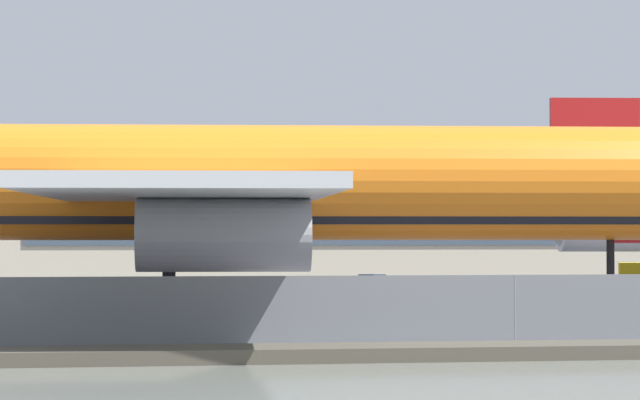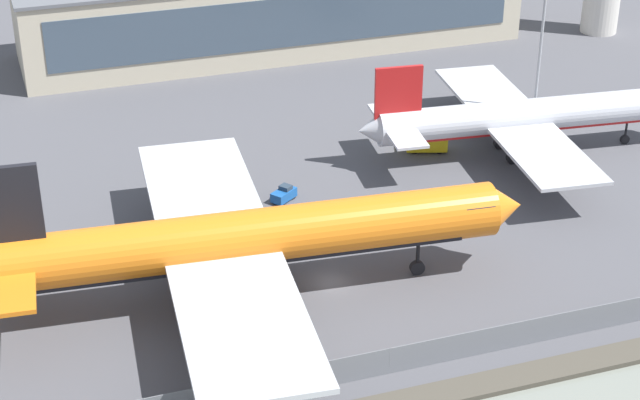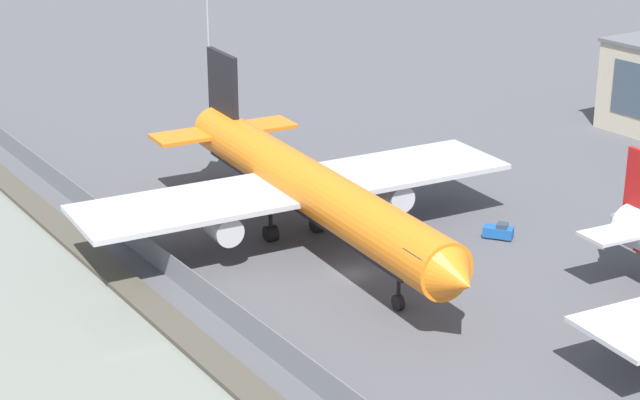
# 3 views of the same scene
# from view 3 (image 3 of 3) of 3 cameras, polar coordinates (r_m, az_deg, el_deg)

# --- Properties ---
(ground_plane) EXTENTS (500.00, 500.00, 0.00)m
(ground_plane) POSITION_cam_3_polar(r_m,az_deg,el_deg) (108.44, 1.79, -3.97)
(ground_plane) COLOR #4C4C51
(shoreline_seawall) EXTENTS (320.00, 3.00, 0.50)m
(shoreline_seawall) POSITION_cam_3_polar(r_m,az_deg,el_deg) (99.06, -8.04, -6.45)
(shoreline_seawall) COLOR #474238
(shoreline_seawall) RESTS_ON ground
(perimeter_fence) EXTENTS (280.00, 0.10, 2.77)m
(perimeter_fence) POSITION_cam_3_polar(r_m,az_deg,el_deg) (100.33, -5.74, -5.27)
(perimeter_fence) COLOR slate
(perimeter_fence) RESTS_ON ground
(cargo_jet_orange) EXTENTS (57.68, 49.58, 17.07)m
(cargo_jet_orange) POSITION_cam_3_polar(r_m,az_deg,el_deg) (113.54, -0.77, 0.71)
(cargo_jet_orange) COLOR orange
(cargo_jet_orange) RESTS_ON ground
(baggage_tug) EXTENTS (3.53, 3.18, 1.80)m
(baggage_tug) POSITION_cam_3_polar(r_m,az_deg,el_deg) (118.60, 9.51, -1.66)
(baggage_tug) COLOR #19519E
(baggage_tug) RESTS_ON ground
(apron_light_mast_apron_east) EXTENTS (3.20, 0.40, 20.50)m
(apron_light_mast_apron_east) POSITION_cam_3_polar(r_m,az_deg,el_deg) (172.74, -5.99, 9.06)
(apron_light_mast_apron_east) COLOR #93969B
(apron_light_mast_apron_east) RESTS_ON ground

